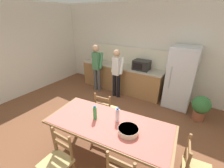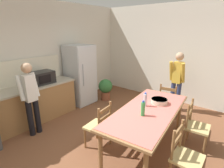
# 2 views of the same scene
# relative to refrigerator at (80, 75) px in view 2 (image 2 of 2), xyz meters

# --- Properties ---
(ground_plane) EXTENTS (8.32, 8.32, 0.00)m
(ground_plane) POSITION_rel_refrigerator_xyz_m (-1.28, -2.19, -0.87)
(ground_plane) COLOR brown
(wall_back) EXTENTS (6.52, 0.12, 2.90)m
(wall_back) POSITION_rel_refrigerator_xyz_m (-1.28, 0.47, 0.58)
(wall_back) COLOR silver
(wall_back) RESTS_ON ground
(wall_right) EXTENTS (0.12, 5.20, 2.90)m
(wall_right) POSITION_rel_refrigerator_xyz_m (1.98, -2.19, 0.58)
(wall_right) COLOR silver
(wall_right) RESTS_ON ground
(kitchen_counter) EXTENTS (2.95, 0.66, 0.90)m
(kitchen_counter) POSITION_rel_refrigerator_xyz_m (-1.93, 0.04, -0.42)
(kitchen_counter) COLOR #9E7042
(kitchen_counter) RESTS_ON ground
(counter_splashback) EXTENTS (2.91, 0.03, 0.60)m
(counter_splashback) POSITION_rel_refrigerator_xyz_m (-1.93, 0.35, 0.32)
(counter_splashback) COLOR #EFE8CB
(counter_splashback) RESTS_ON kitchen_counter
(refrigerator) EXTENTS (0.71, 0.73, 1.75)m
(refrigerator) POSITION_rel_refrigerator_xyz_m (0.00, 0.00, 0.00)
(refrigerator) COLOR silver
(refrigerator) RESTS_ON ground
(microwave) EXTENTS (0.50, 0.39, 0.30)m
(microwave) POSITION_rel_refrigerator_xyz_m (-1.19, 0.02, 0.17)
(microwave) COLOR black
(microwave) RESTS_ON kitchen_counter
(dining_table) EXTENTS (2.25, 1.16, 0.79)m
(dining_table) POSITION_rel_refrigerator_xyz_m (-0.67, -2.60, -0.16)
(dining_table) COLOR olive
(dining_table) RESTS_ON ground
(bottle_near_centre) EXTENTS (0.07, 0.07, 0.27)m
(bottle_near_centre) POSITION_rel_refrigerator_xyz_m (-0.94, -2.63, 0.04)
(bottle_near_centre) COLOR green
(bottle_near_centre) RESTS_ON dining_table
(bottle_off_centre) EXTENTS (0.07, 0.07, 0.27)m
(bottle_off_centre) POSITION_rel_refrigerator_xyz_m (-0.58, -2.47, 0.04)
(bottle_off_centre) COLOR silver
(bottle_off_centre) RESTS_ON dining_table
(serving_bowl) EXTENTS (0.32, 0.32, 0.09)m
(serving_bowl) POSITION_rel_refrigerator_xyz_m (-0.29, -2.63, -0.04)
(serving_bowl) COLOR beige
(serving_bowl) RESTS_ON dining_table
(chair_side_near_right) EXTENTS (0.45, 0.43, 0.91)m
(chair_side_near_right) POSITION_rel_refrigerator_xyz_m (-0.11, -3.30, -0.43)
(chair_side_near_right) COLOR olive
(chair_side_near_right) RESTS_ON ground
(chair_head_end) EXTENTS (0.45, 0.47, 0.91)m
(chair_head_end) POSITION_rel_refrigerator_xyz_m (0.69, -2.45, -0.43)
(chair_head_end) COLOR olive
(chair_head_end) RESTS_ON ground
(chair_side_near_left) EXTENTS (0.43, 0.41, 0.91)m
(chair_side_near_left) POSITION_rel_refrigerator_xyz_m (-1.08, -3.41, -0.43)
(chair_side_near_left) COLOR olive
(chair_side_near_left) RESTS_ON ground
(chair_side_far_left) EXTENTS (0.46, 0.44, 0.91)m
(chair_side_far_left) POSITION_rel_refrigerator_xyz_m (-1.24, -1.90, -0.43)
(chair_side_far_left) COLOR olive
(chair_side_far_left) RESTS_ON ground
(person_at_counter) EXTENTS (0.39, 0.27, 1.56)m
(person_at_counter) POSITION_rel_refrigerator_xyz_m (-1.78, -0.50, 0.00)
(person_at_counter) COLOR black
(person_at_counter) RESTS_ON ground
(person_by_table) EXTENTS (0.29, 0.42, 1.61)m
(person_by_table) POSITION_rel_refrigerator_xyz_m (1.25, -2.43, 0.03)
(person_by_table) COLOR navy
(person_by_table) RESTS_ON ground
(potted_plant) EXTENTS (0.44, 0.44, 0.67)m
(potted_plant) POSITION_rel_refrigerator_xyz_m (0.63, -0.43, -0.49)
(potted_plant) COLOR brown
(potted_plant) RESTS_ON ground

